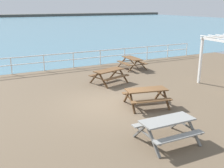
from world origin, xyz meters
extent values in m
cube|color=brown|center=(0.00, 0.00, -0.10)|extent=(30.00, 24.00, 0.20)
cube|color=white|center=(0.00, 7.75, 1.05)|extent=(23.00, 0.06, 0.06)
cube|color=white|center=(0.00, 7.75, 0.58)|extent=(23.00, 0.05, 0.05)
cylinder|color=white|center=(-3.14, 7.75, 0.53)|extent=(0.07, 0.07, 1.05)
cylinder|color=white|center=(-1.05, 7.75, 0.53)|extent=(0.07, 0.07, 1.05)
cylinder|color=white|center=(1.05, 7.75, 0.53)|extent=(0.07, 0.07, 1.05)
cylinder|color=white|center=(3.14, 7.75, 0.53)|extent=(0.07, 0.07, 1.05)
cylinder|color=white|center=(5.23, 7.75, 0.53)|extent=(0.07, 0.07, 1.05)
cylinder|color=white|center=(7.32, 7.75, 0.53)|extent=(0.07, 0.07, 1.05)
cylinder|color=white|center=(9.41, 7.75, 0.53)|extent=(0.07, 0.07, 1.05)
cylinder|color=white|center=(11.50, 7.75, 0.53)|extent=(0.07, 0.07, 1.05)
cube|color=brown|center=(1.55, 3.07, 0.75)|extent=(1.92, 1.18, 0.05)
cube|color=brown|center=(1.37, 3.66, 0.45)|extent=(1.80, 0.75, 0.04)
cube|color=brown|center=(1.72, 2.47, 0.45)|extent=(1.80, 0.75, 0.04)
cube|color=#50351E|center=(2.19, 3.65, 0.38)|extent=(0.30, 0.78, 0.79)
cube|color=#50351E|center=(2.40, 2.93, 0.38)|extent=(0.30, 0.78, 0.79)
cube|color=#50351E|center=(2.30, 3.29, 0.42)|extent=(0.48, 1.46, 0.04)
cube|color=#50351E|center=(0.69, 3.21, 0.38)|extent=(0.30, 0.78, 0.79)
cube|color=#50351E|center=(0.90, 2.49, 0.38)|extent=(0.30, 0.78, 0.79)
cube|color=#50351E|center=(0.80, 2.85, 0.42)|extent=(0.48, 1.46, 0.04)
cube|color=brown|center=(1.41, -0.91, 0.75)|extent=(1.91, 1.07, 0.05)
cube|color=brown|center=(1.54, -0.30, 0.45)|extent=(1.81, 0.64, 0.04)
cube|color=brown|center=(1.27, -1.52, 0.45)|extent=(1.81, 0.64, 0.04)
cube|color=#50351E|center=(2.25, -0.71, 0.38)|extent=(0.25, 0.79, 0.79)
cube|color=#50351E|center=(2.09, -1.44, 0.38)|extent=(0.25, 0.79, 0.79)
cube|color=#50351E|center=(2.17, -1.08, 0.42)|extent=(0.38, 1.48, 0.04)
cube|color=#50351E|center=(0.72, -0.38, 0.38)|extent=(0.25, 0.79, 0.79)
cube|color=#50351E|center=(0.56, -1.11, 0.38)|extent=(0.25, 0.79, 0.79)
cube|color=#50351E|center=(0.64, -0.74, 0.42)|extent=(0.38, 1.48, 0.04)
cube|color=brown|center=(4.55, 5.53, 0.75)|extent=(0.76, 1.82, 0.05)
cube|color=brown|center=(3.93, 5.55, 0.45)|extent=(0.32, 1.81, 0.04)
cube|color=brown|center=(5.17, 5.50, 0.45)|extent=(0.32, 1.81, 0.04)
cube|color=#50351E|center=(4.21, 6.32, 0.38)|extent=(0.79, 0.11, 0.79)
cube|color=#50351E|center=(4.96, 6.29, 0.38)|extent=(0.79, 0.11, 0.79)
cube|color=#50351E|center=(4.58, 6.31, 0.42)|extent=(1.50, 0.11, 0.04)
cube|color=#50351E|center=(4.15, 4.76, 0.38)|extent=(0.79, 0.11, 0.79)
cube|color=#50351E|center=(4.90, 4.73, 0.38)|extent=(0.79, 0.11, 0.79)
cube|color=#50351E|center=(4.53, 4.75, 0.42)|extent=(1.50, 0.11, 0.04)
cube|color=gray|center=(0.18, -3.91, 0.75)|extent=(1.82, 0.74, 0.05)
cube|color=gray|center=(0.20, -3.29, 0.45)|extent=(1.81, 0.30, 0.04)
cube|color=gray|center=(0.17, -4.53, 0.45)|extent=(1.81, 0.30, 0.04)
cube|color=slate|center=(0.97, -3.55, 0.38)|extent=(0.10, 0.79, 0.79)
cube|color=slate|center=(0.95, -4.30, 0.38)|extent=(0.10, 0.79, 0.79)
cube|color=slate|center=(0.96, -3.93, 0.42)|extent=(0.10, 1.50, 0.04)
cube|color=slate|center=(-0.59, -3.51, 0.38)|extent=(0.10, 0.79, 0.79)
cube|color=slate|center=(-0.61, -4.26, 0.38)|extent=(0.10, 0.79, 0.79)
cube|color=slate|center=(-0.60, -3.89, 0.42)|extent=(0.10, 1.50, 0.04)
cube|color=white|center=(6.14, 0.76, 1.25)|extent=(0.12, 0.12, 2.50)
cube|color=white|center=(6.07, -0.33, 2.56)|extent=(0.28, 2.44, 0.12)
cube|color=white|center=(7.24, 0.69, 2.56)|extent=(2.44, 0.28, 0.12)
cube|color=white|center=(6.07, -0.33, 2.68)|extent=(0.25, 2.56, 0.04)
camera|label=1|loc=(-4.99, -10.14, 4.31)|focal=42.97mm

